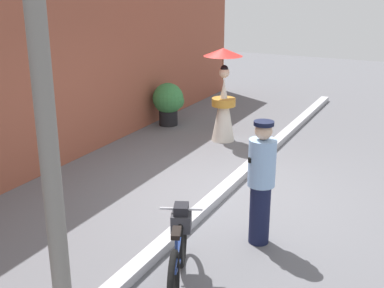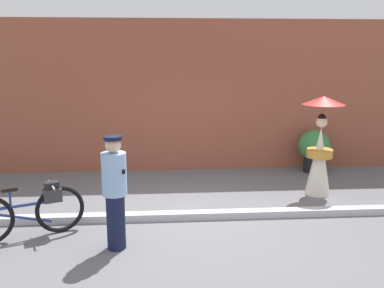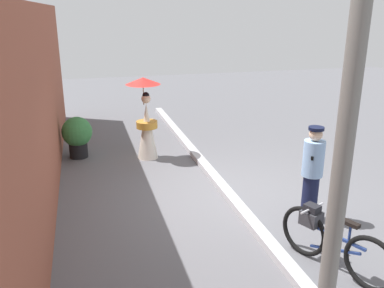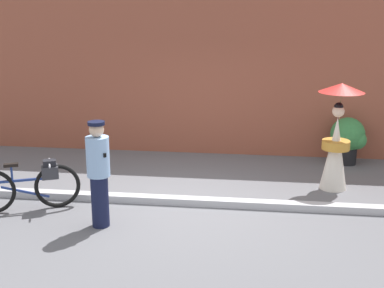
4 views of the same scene
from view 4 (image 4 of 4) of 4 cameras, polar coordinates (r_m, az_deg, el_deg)
name	(u,v)px [view 4 (image 4 of 4)]	position (r m, az deg, el deg)	size (l,w,h in m)	color
ground_plane	(190,205)	(8.59, -0.17, -6.75)	(30.00, 30.00, 0.00)	slate
building_wall	(210,75)	(11.33, 1.99, 7.70)	(14.00, 0.40, 3.46)	brown
sidewalk_curb	(190,201)	(8.56, -0.17, -6.38)	(14.00, 0.20, 0.12)	#B2B2B7
bicycle_near_officer	(30,185)	(8.62, -17.63, -4.37)	(1.62, 0.76, 0.82)	black
person_officer	(99,172)	(7.62, -10.35, -3.06)	(0.34, 0.34, 1.61)	#141938
person_with_parasol	(337,137)	(9.40, 15.80, 0.74)	(0.79, 0.79, 1.91)	silver
potted_plant_by_door	(349,138)	(11.07, 17.02, 0.66)	(0.72, 0.70, 0.98)	black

